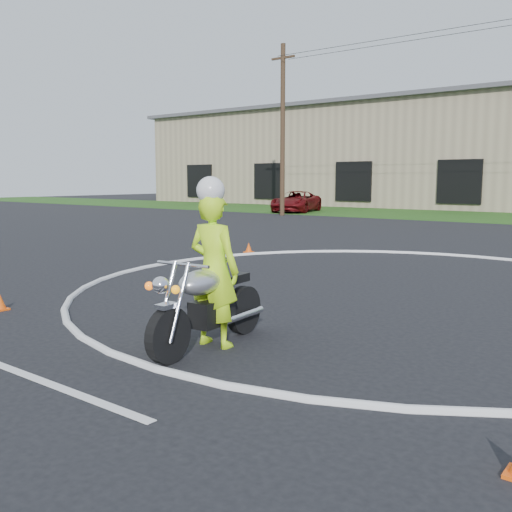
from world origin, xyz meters
The scene contains 5 objects.
ground centered at (0.00, 0.00, 0.00)m, with size 120.00×120.00×0.00m, color black.
primary_motorcycle centered at (-0.17, -1.97, 0.58)m, with size 0.80×2.28×1.20m.
rider_primary_grp centered at (-0.18, -1.83, 1.07)m, with size 0.77×0.54×2.23m.
pickup_grp centered at (-16.25, 24.43, 0.69)m, with size 3.53×5.41×1.38m.
warehouse centered at (-18.00, 39.99, 4.16)m, with size 41.00×17.00×8.30m.
Camera 1 is at (4.73, -7.31, 2.19)m, focal length 40.00 mm.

